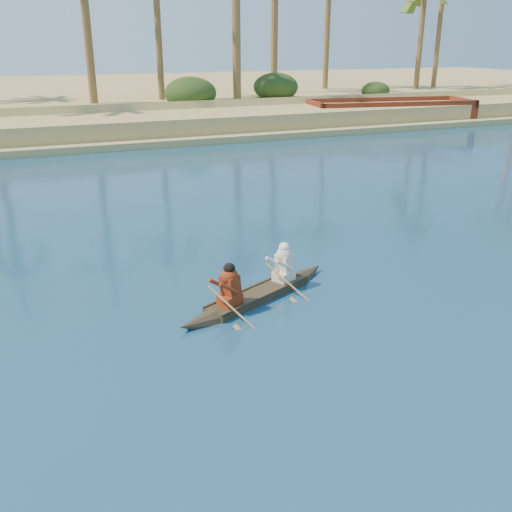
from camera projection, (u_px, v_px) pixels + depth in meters
name	position (u px, v px, depth m)	size (l,w,h in m)	color
canoe	(258.00, 288.00, 12.36)	(4.30, 2.36, 1.23)	#3A3220
barge_right	(390.00, 113.00, 39.32)	(11.69, 5.71, 1.87)	maroon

